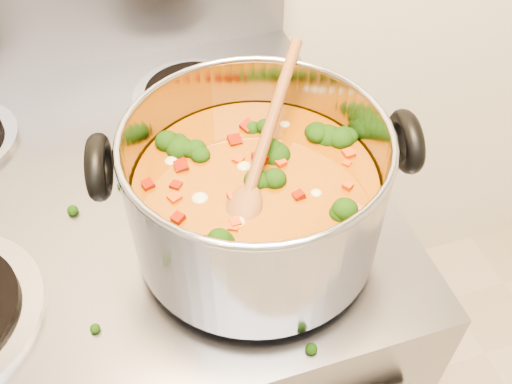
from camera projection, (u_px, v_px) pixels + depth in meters
electric_range at (140, 351)px, 1.09m from camera, size 0.75×0.68×1.08m
stockpot at (256, 193)px, 0.63m from camera, size 0.35×0.28×0.17m
wooden_spoon at (258, 163)px, 0.61m from camera, size 0.16×0.21×0.10m
cooktop_crumbs at (224, 283)px, 0.65m from camera, size 0.34×0.38×0.01m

